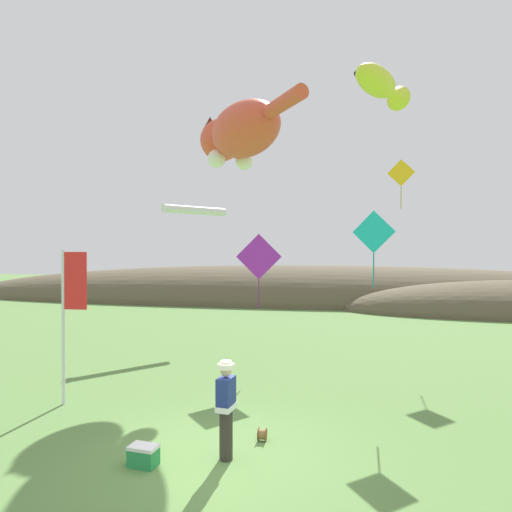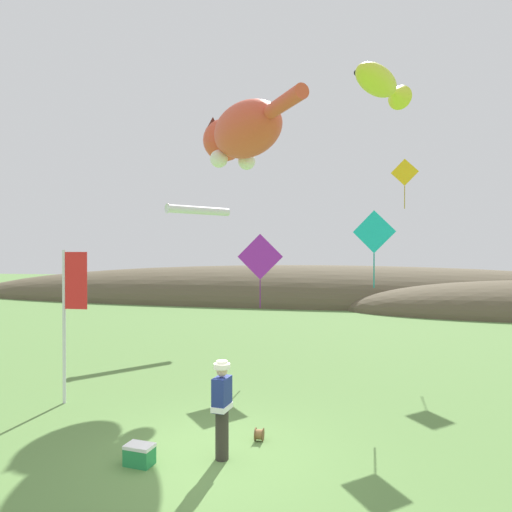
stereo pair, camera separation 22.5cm
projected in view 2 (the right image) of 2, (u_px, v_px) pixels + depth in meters
ground_plane at (214, 458)px, 8.25m from camera, size 120.00×120.00×0.00m
distant_hill_ridge at (350, 303)px, 33.08m from camera, size 58.50×14.20×5.46m
festival_attendant at (222, 406)px, 8.18m from camera, size 0.32×0.45×1.77m
kite_spool at (259, 434)px, 8.99m from camera, size 0.17×0.25×0.25m
picnic_cooler at (139, 455)px, 7.97m from camera, size 0.53×0.39×0.36m
festival_banner_pole at (70, 303)px, 11.18m from camera, size 0.66×0.08×3.78m
kite_giant_cat at (241, 134)px, 16.28m from camera, size 4.57×6.16×2.17m
kite_fish_windsock at (381, 84)px, 12.02m from camera, size 1.84×2.69×0.82m
kite_tube_streamer at (198, 210)px, 20.57m from camera, size 2.39×2.70×0.44m
kite_diamond_gold at (405, 173)px, 17.83m from camera, size 1.04×0.27×1.96m
kite_diamond_teal at (374, 233)px, 11.81m from camera, size 1.08×0.33×2.02m
kite_diamond_violet at (260, 257)px, 14.41m from camera, size 1.45×0.10×2.35m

